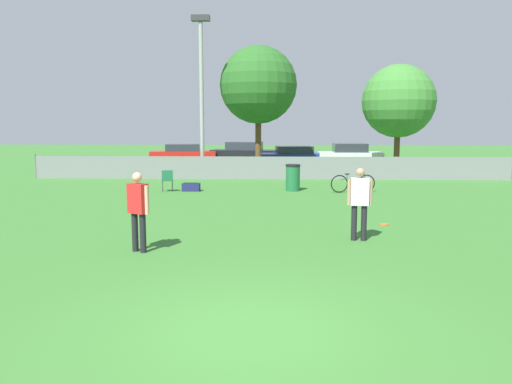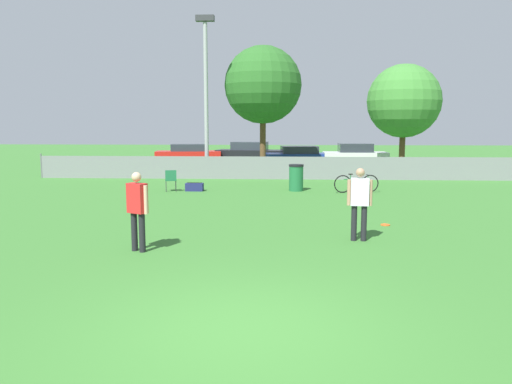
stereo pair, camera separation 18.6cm
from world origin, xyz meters
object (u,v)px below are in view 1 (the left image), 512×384
at_px(tree_near_pole, 258,85).
at_px(tree_far_right, 399,101).
at_px(player_receiver_white, 360,199).
at_px(trash_bin, 293,177).
at_px(parked_car_dark, 244,153).
at_px(parked_car_red, 183,154).
at_px(parked_car_white, 350,155).
at_px(light_pole, 201,82).
at_px(folding_chair_sideline, 167,179).
at_px(player_defender_red, 138,206).
at_px(frisbee_disc, 384,224).
at_px(parked_car_blue, 294,156).
at_px(gear_bag_sideline, 191,187).
at_px(bicycle_sideline, 353,183).

bearing_deg(tree_near_pole, tree_far_right, 6.39).
xyz_separation_m(player_receiver_white, trash_bin, (-1.22, 8.62, -0.42)).
distance_m(trash_bin, parked_car_dark, 14.82).
relative_size(parked_car_red, parked_car_white, 1.16).
distance_m(light_pole, folding_chair_sideline, 6.93).
bearing_deg(player_defender_red, frisbee_disc, 56.57).
distance_m(player_defender_red, parked_car_blue, 22.01).
xyz_separation_m(light_pole, trash_bin, (4.37, -5.04, -4.15)).
xyz_separation_m(tree_far_right, gear_bag_sideline, (-10.06, -8.37, -3.74)).
distance_m(parked_car_dark, parked_car_blue, 4.30).
bearing_deg(parked_car_blue, light_pole, -133.01).
relative_size(frisbee_disc, folding_chair_sideline, 0.29).
relative_size(bicycle_sideline, trash_bin, 1.67).
bearing_deg(parked_car_blue, trash_bin, -99.74).
relative_size(player_receiver_white, parked_car_dark, 0.35).
relative_size(player_receiver_white, parked_car_white, 0.42).
relative_size(tree_near_pole, parked_car_dark, 1.44).
relative_size(frisbee_disc, gear_bag_sideline, 0.36).
bearing_deg(player_defender_red, tree_far_right, 90.57).
height_order(tree_near_pole, player_receiver_white, tree_near_pole).
xyz_separation_m(parked_car_dark, parked_car_white, (6.84, -2.68, 0.01)).
height_order(folding_chair_sideline, parked_car_dark, parked_car_dark).
relative_size(light_pole, parked_car_dark, 1.67).
xyz_separation_m(tree_near_pole, parked_car_white, (5.62, 4.59, -4.02)).
distance_m(player_receiver_white, bicycle_sideline, 8.31).
distance_m(light_pole, frisbee_disc, 14.32).
bearing_deg(parked_car_dark, trash_bin, -69.96).
bearing_deg(player_defender_red, trash_bin, 98.89).
bearing_deg(parked_car_blue, bicycle_sideline, -88.79).
bearing_deg(light_pole, parked_car_red, 106.55).
distance_m(parked_car_red, parked_car_white, 11.21).
height_order(light_pole, gear_bag_sideline, light_pole).
bearing_deg(folding_chair_sideline, tree_near_pole, -127.75).
relative_size(folding_chair_sideline, gear_bag_sideline, 1.23).
relative_size(frisbee_disc, bicycle_sideline, 0.14).
height_order(player_receiver_white, gear_bag_sideline, player_receiver_white).
xyz_separation_m(parked_car_red, parked_car_white, (11.00, -2.14, 0.05)).
xyz_separation_m(parked_car_red, parked_car_blue, (7.49, -2.19, -0.01)).
bearing_deg(frisbee_disc, parked_car_dark, 103.30).
distance_m(player_receiver_white, parked_car_blue, 20.44).
relative_size(player_receiver_white, trash_bin, 1.57).
bearing_deg(player_defender_red, parked_car_red, 126.88).
xyz_separation_m(frisbee_disc, trash_bin, (-2.18, 6.81, 0.52)).
distance_m(trash_bin, parked_car_red, 15.66).
bearing_deg(parked_car_white, parked_car_red, 168.54).
relative_size(tree_far_right, folding_chair_sideline, 6.91).
bearing_deg(parked_car_white, folding_chair_sideline, -126.44).
bearing_deg(player_defender_red, tree_near_pole, 112.27).
bearing_deg(trash_bin, gear_bag_sideline, -176.48).
distance_m(folding_chair_sideline, trash_bin, 4.98).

